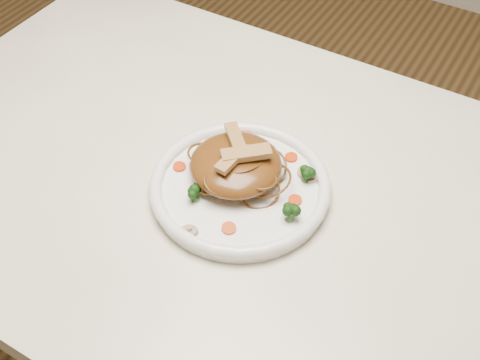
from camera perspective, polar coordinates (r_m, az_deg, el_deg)
The scene contains 19 objects.
table at distance 1.09m, azimuth -1.47°, elevation -3.14°, with size 1.20×0.80×0.75m.
plate at distance 0.98m, azimuth -0.00°, elevation -0.88°, with size 0.28×0.28×0.02m, color white.
noodle_mound at distance 0.97m, azimuth -0.39°, elevation 1.43°, with size 0.15×0.15×0.05m, color brown.
chicken_a at distance 0.95m, azimuth 0.57°, elevation 2.42°, with size 0.08×0.02×0.01m, color tan.
chicken_b at distance 0.98m, azimuth -0.47°, elevation 4.00°, with size 0.06×0.02×0.01m, color tan.
chicken_c at distance 0.94m, azimuth -0.71°, elevation 2.00°, with size 0.06×0.02×0.01m, color tan.
broccoli_0 at distance 0.98m, azimuth 6.03°, elevation 0.67°, with size 0.03×0.03×0.03m, color #0E350B, non-canonical shape.
broccoli_1 at distance 1.01m, azimuth -2.67°, elevation 2.20°, with size 0.02×0.02×0.03m, color #0E350B, non-canonical shape.
broccoli_2 at distance 0.95m, azimuth -4.11°, elevation -1.25°, with size 0.02×0.02×0.03m, color #0E350B, non-canonical shape.
broccoli_3 at distance 0.92m, azimuth 4.59°, elevation -2.94°, with size 0.03×0.03×0.03m, color #0E350B, non-canonical shape.
carrot_0 at distance 1.02m, azimuth 4.68°, elevation 2.07°, with size 0.02×0.02×0.01m, color #C93707.
carrot_1 at distance 1.01m, azimuth -5.55°, elevation 1.22°, with size 0.02×0.02×0.01m, color #C93707.
carrot_2 at distance 0.96m, azimuth 5.03°, elevation -1.84°, with size 0.02×0.02×0.01m, color #C93707.
carrot_3 at distance 1.06m, azimuth 0.53°, elevation 4.27°, with size 0.02×0.02×0.01m, color #C93707.
carrot_4 at distance 0.92m, azimuth -1.02°, elevation -4.42°, with size 0.02×0.02×0.01m, color #C93707.
mushroom_0 at distance 0.92m, azimuth -4.61°, elevation -4.62°, with size 0.03×0.03×0.01m, color #C1A891.
mushroom_1 at distance 0.99m, azimuth 6.73°, elevation 0.21°, with size 0.02×0.02×0.01m, color #C1A891.
mushroom_2 at distance 1.04m, azimuth -2.47°, elevation 3.41°, with size 0.02×0.02×0.01m, color #C1A891.
mushroom_3 at distance 1.00m, azimuth 5.72°, elevation 0.74°, with size 0.02×0.02×0.01m, color #C1A891.
Camera 1 is at (0.38, -0.59, 1.49)m, focal length 46.86 mm.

